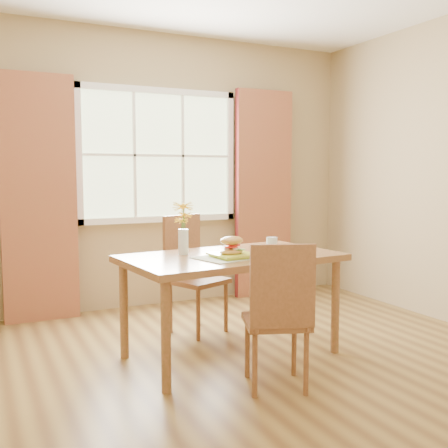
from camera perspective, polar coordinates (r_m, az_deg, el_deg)
The scene contains 12 objects.
room at distance 3.54m, azimuth 2.66°, elevation 5.87°, with size 4.24×3.84×2.74m.
window at distance 5.27m, azimuth -7.13°, elevation 7.40°, with size 1.62×0.06×1.32m.
curtain_left at distance 4.93m, azimuth -19.50°, elevation 2.59°, with size 0.65×0.08×2.20m, color maroon.
curtain_right at distance 5.66m, azimuth 4.33°, elevation 3.25°, with size 0.65×0.08×2.20m, color maroon.
dining_table at distance 3.79m, azimuth 0.80°, elevation -4.49°, with size 1.61×1.01×0.75m.
chair_near at distance 3.22m, azimuth 5.96°, elevation -9.32°, with size 0.49×0.49×0.92m.
chair_far at distance 4.43m, azimuth -3.63°, elevation -4.77°, with size 0.53×0.53×0.98m.
placemat at distance 3.64m, azimuth 0.61°, elevation -3.65°, with size 0.45×0.33×0.01m, color beige.
plate at distance 3.63m, azimuth 0.98°, elevation -3.50°, with size 0.28×0.28×0.01m, color #B0C531.
croissant_sandwich at distance 3.62m, azimuth 0.83°, elevation -2.40°, with size 0.19×0.14×0.13m.
water_glass at distance 3.82m, azimuth 5.23°, elevation -2.39°, with size 0.08×0.08×0.12m.
flower_vase at distance 3.77m, azimuth -4.46°, elevation 0.10°, with size 0.15×0.15×0.38m.
Camera 1 is at (-1.69, -3.12, 1.34)m, focal length 42.00 mm.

